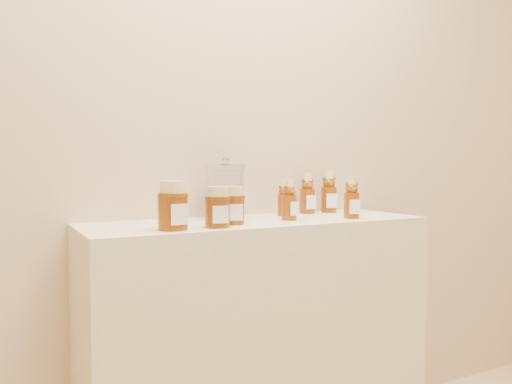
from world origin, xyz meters
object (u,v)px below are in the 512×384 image
bear_bottle_front_left (289,197)px  honey_jar_left (173,206)px  display_table (259,348)px  glass_canister (225,189)px  bear_bottle_back_left (284,196)px

bear_bottle_front_left → honey_jar_left: bearing=177.2°
display_table → honey_jar_left: size_ratio=8.36×
honey_jar_left → glass_canister: (0.26, 0.21, 0.03)m
bear_bottle_front_left → glass_canister: size_ratio=0.77×
bear_bottle_front_left → glass_canister: 0.23m
bear_bottle_back_left → honey_jar_left: (-0.50, -0.20, -0.01)m
glass_canister → display_table: bearing=-46.5°
display_table → bear_bottle_back_left: bearing=28.9°
bear_bottle_back_left → honey_jar_left: 0.54m
honey_jar_left → glass_canister: 0.34m
bear_bottle_front_left → honey_jar_left: (-0.44, -0.07, -0.01)m
display_table → bear_bottle_front_left: bearing=-25.9°
bear_bottle_front_left → glass_canister: glass_canister is taller
bear_bottle_front_left → glass_canister: bearing=131.3°
honey_jar_left → display_table: bearing=10.5°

